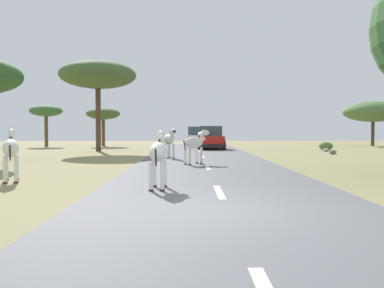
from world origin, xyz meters
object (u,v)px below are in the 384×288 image
tree_5 (98,75)px  tree_6 (46,111)px  zebra_3 (11,149)px  tree_3 (103,114)px  bush_0 (326,146)px  rock_1 (326,150)px  car_1 (197,137)px  rock_0 (333,152)px  tree_7 (373,112)px  zebra_0 (169,140)px  zebra_1 (195,143)px  zebra_2 (158,152)px  car_0 (210,138)px

tree_5 → tree_6: size_ratio=1.66×
zebra_3 → tree_3: (-2.75, 24.41, 1.99)m
bush_0 → rock_1: 1.92m
tree_6 → rock_1: tree_6 is taller
car_1 → tree_6: tree_6 is taller
rock_0 → tree_7: bearing=56.0°
zebra_0 → tree_6: tree_6 is taller
car_1 → rock_0: bearing=125.9°
zebra_1 → rock_0: zebra_1 is taller
car_1 → rock_1: (8.74, -9.19, -0.73)m
tree_7 → rock_1: size_ratio=12.95×
zebra_2 → car_0: 20.15m
tree_5 → tree_7: size_ratio=1.15×
tree_3 → tree_5: bearing=-79.6°
zebra_3 → tree_3: 24.64m
car_1 → bush_0: size_ratio=4.41×
zebra_1 → tree_3: bearing=158.8°
zebra_0 → tree_3: size_ratio=0.46×
zebra_1 → zebra_2: size_ratio=0.94×
zebra_0 → car_1: (1.75, 15.99, -0.15)m
rock_0 → rock_1: 3.02m
car_0 → tree_6: (-14.67, 5.72, 2.32)m
bush_0 → tree_6: bearing=163.4°
tree_3 → bush_0: bearing=-22.0°
tree_7 → bush_0: (-6.98, -7.42, -2.88)m
bush_0 → car_0: bearing=172.2°
zebra_0 → zebra_1: 3.67m
zebra_1 → tree_3: (-8.20, 19.32, 2.00)m
bush_0 → rock_0: bush_0 is taller
tree_6 → rock_1: (22.54, -8.70, -3.05)m
tree_3 → zebra_1: bearing=-67.0°
tree_7 → rock_0: (-8.23, -12.18, -3.04)m
zebra_2 → zebra_3: bearing=160.2°
zebra_2 → rock_0: zebra_2 is taller
zebra_1 → bush_0: size_ratio=1.51×
zebra_1 → tree_5: size_ratio=0.24×
tree_5 → rock_0: (15.18, -3.29, -5.13)m
car_0 → tree_6: bearing=-22.3°
car_0 → rock_1: 8.44m
car_1 → tree_7: bearing=-177.6°
zebra_0 → tree_7: tree_7 is taller
tree_6 → bush_0: bearing=-16.6°
zebra_1 → rock_0: (8.58, 7.29, -0.81)m
rock_1 → tree_6: bearing=158.9°
tree_7 → bush_0: tree_7 is taller
rock_1 → tree_5: bearing=178.8°
zebra_2 → tree_7: 31.81m
zebra_0 → car_0: (2.62, 9.77, -0.15)m
zebra_1 → tree_5: bearing=167.7°
zebra_2 → rock_1: zebra_2 is taller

